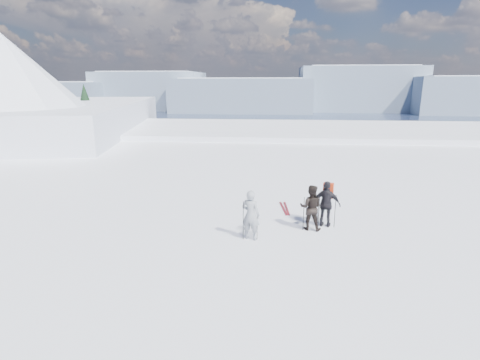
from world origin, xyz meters
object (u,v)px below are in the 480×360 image
object	(u,v)px
skier_grey	(251,215)
skis_loose	(285,208)
skier_dark	(311,207)
skier_pack	(327,204)

from	to	relation	value
skier_grey	skis_loose	distance (m)	3.63
skier_dark	skis_loose	bearing A→B (deg)	-58.03
skier_dark	skis_loose	size ratio (longest dim) A/B	0.99
skier_dark	skis_loose	distance (m)	2.51
skier_grey	skis_loose	xyz separation A→B (m)	(1.27, 3.29, -0.86)
skis_loose	skier_grey	bearing A→B (deg)	-111.11
skier_grey	skier_pack	world-z (taller)	skier_grey
skier_pack	skis_loose	size ratio (longest dim) A/B	1.03
skier_pack	skis_loose	distance (m)	2.52
skier_dark	skis_loose	xyz separation A→B (m)	(-0.86, 2.20, -0.83)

